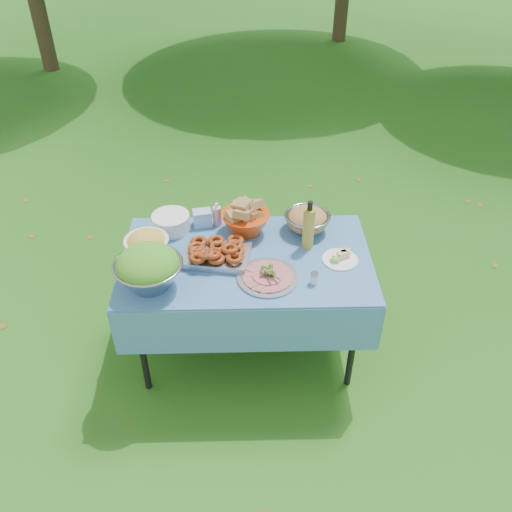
{
  "coord_description": "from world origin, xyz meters",
  "views": [
    {
      "loc": [
        -0.0,
        -2.49,
        2.72
      ],
      "look_at": [
        0.06,
        0.0,
        0.77
      ],
      "focal_mm": 38.0,
      "sensor_mm": 36.0,
      "label": 1
    }
  ],
  "objects_px": {
    "salad_bowl": "(148,268)",
    "oil_bottle": "(309,225)",
    "pasta_bowl_steel": "(307,219)",
    "charcuterie_platter": "(268,273)",
    "bread_bowl": "(246,218)",
    "plate_stack": "(171,222)",
    "picnic_table": "(247,305)"
  },
  "relations": [
    {
      "from": "salad_bowl",
      "to": "oil_bottle",
      "type": "relative_size",
      "value": 1.18
    },
    {
      "from": "pasta_bowl_steel",
      "to": "oil_bottle",
      "type": "relative_size",
      "value": 0.89
    },
    {
      "from": "oil_bottle",
      "to": "charcuterie_platter",
      "type": "bearing_deg",
      "value": -130.53
    },
    {
      "from": "salad_bowl",
      "to": "bread_bowl",
      "type": "distance_m",
      "value": 0.73
    },
    {
      "from": "pasta_bowl_steel",
      "to": "oil_bottle",
      "type": "height_order",
      "value": "oil_bottle"
    },
    {
      "from": "plate_stack",
      "to": "charcuterie_platter",
      "type": "xyz_separation_m",
      "value": [
        0.58,
        -0.49,
        -0.01
      ]
    },
    {
      "from": "oil_bottle",
      "to": "plate_stack",
      "type": "bearing_deg",
      "value": 166.62
    },
    {
      "from": "picnic_table",
      "to": "oil_bottle",
      "type": "bearing_deg",
      "value": 15.86
    },
    {
      "from": "plate_stack",
      "to": "charcuterie_platter",
      "type": "height_order",
      "value": "plate_stack"
    },
    {
      "from": "pasta_bowl_steel",
      "to": "oil_bottle",
      "type": "distance_m",
      "value": 0.19
    },
    {
      "from": "salad_bowl",
      "to": "oil_bottle",
      "type": "distance_m",
      "value": 0.96
    },
    {
      "from": "salad_bowl",
      "to": "bread_bowl",
      "type": "xyz_separation_m",
      "value": [
        0.53,
        0.5,
        -0.02
      ]
    },
    {
      "from": "bread_bowl",
      "to": "pasta_bowl_steel",
      "type": "height_order",
      "value": "bread_bowl"
    },
    {
      "from": "salad_bowl",
      "to": "charcuterie_platter",
      "type": "height_order",
      "value": "salad_bowl"
    },
    {
      "from": "bread_bowl",
      "to": "pasta_bowl_steel",
      "type": "relative_size",
      "value": 1.08
    },
    {
      "from": "pasta_bowl_steel",
      "to": "charcuterie_platter",
      "type": "distance_m",
      "value": 0.54
    },
    {
      "from": "picnic_table",
      "to": "salad_bowl",
      "type": "height_order",
      "value": "salad_bowl"
    },
    {
      "from": "plate_stack",
      "to": "oil_bottle",
      "type": "distance_m",
      "value": 0.86
    },
    {
      "from": "charcuterie_platter",
      "to": "oil_bottle",
      "type": "xyz_separation_m",
      "value": [
        0.25,
        0.29,
        0.12
      ]
    },
    {
      "from": "plate_stack",
      "to": "charcuterie_platter",
      "type": "distance_m",
      "value": 0.76
    },
    {
      "from": "picnic_table",
      "to": "salad_bowl",
      "type": "xyz_separation_m",
      "value": [
        -0.53,
        -0.23,
        0.5
      ]
    },
    {
      "from": "bread_bowl",
      "to": "pasta_bowl_steel",
      "type": "xyz_separation_m",
      "value": [
        0.38,
        0.01,
        -0.03
      ]
    },
    {
      "from": "plate_stack",
      "to": "bread_bowl",
      "type": "xyz_separation_m",
      "value": [
        0.46,
        -0.03,
        0.05
      ]
    },
    {
      "from": "picnic_table",
      "to": "oil_bottle",
      "type": "height_order",
      "value": "oil_bottle"
    },
    {
      "from": "oil_bottle",
      "to": "bread_bowl",
      "type": "bearing_deg",
      "value": 155.94
    },
    {
      "from": "picnic_table",
      "to": "bread_bowl",
      "type": "relative_size",
      "value": 4.83
    },
    {
      "from": "charcuterie_platter",
      "to": "picnic_table",
      "type": "bearing_deg",
      "value": 121.97
    },
    {
      "from": "charcuterie_platter",
      "to": "salad_bowl",
      "type": "bearing_deg",
      "value": -175.98
    },
    {
      "from": "salad_bowl",
      "to": "plate_stack",
      "type": "distance_m",
      "value": 0.54
    },
    {
      "from": "bread_bowl",
      "to": "salad_bowl",
      "type": "bearing_deg",
      "value": -136.4
    },
    {
      "from": "plate_stack",
      "to": "bread_bowl",
      "type": "relative_size",
      "value": 0.78
    },
    {
      "from": "picnic_table",
      "to": "plate_stack",
      "type": "xyz_separation_m",
      "value": [
        -0.47,
        0.3,
        0.43
      ]
    }
  ]
}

